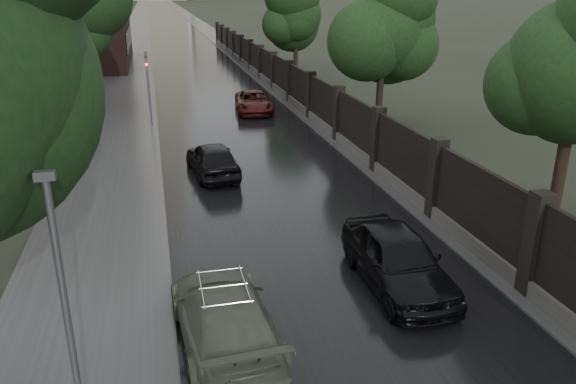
{
  "coord_description": "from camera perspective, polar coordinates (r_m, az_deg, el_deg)",
  "views": [
    {
      "loc": [
        -4.02,
        -5.48,
        7.24
      ],
      "look_at": [
        -0.43,
        9.56,
        1.5
      ],
      "focal_mm": 35.0,
      "sensor_mm": 36.0,
      "label": 1
    }
  ],
  "objects": [
    {
      "name": "tree_right_b",
      "position": [
        29.88,
        9.64,
        15.69
      ],
      "size": [
        4.08,
        4.08,
        7.01
      ],
      "color": "black",
      "rests_on": "ground"
    },
    {
      "name": "lamp_post",
      "position": [
        8.45,
        -21.19,
        -13.9
      ],
      "size": [
        0.25,
        0.12,
        5.11
      ],
      "color": "#59595E",
      "rests_on": "ground"
    },
    {
      "name": "fence_right",
      "position": [
        38.97,
        -0.49,
        11.16
      ],
      "size": [
        0.45,
        75.72,
        2.7
      ],
      "color": "#383533",
      "rests_on": "ground"
    },
    {
      "name": "sidewalk_left",
      "position": [
        195.62,
        -14.71,
        17.63
      ],
      "size": [
        4.0,
        420.0,
        0.16
      ],
      "primitive_type": "cube",
      "color": "#2D2D2D",
      "rests_on": "ground"
    },
    {
      "name": "car_right_near",
      "position": [
        14.46,
        11.08,
        -6.68
      ],
      "size": [
        1.8,
        4.45,
        1.52
      ],
      "primitive_type": "imported",
      "rotation": [
        0.0,
        0.0,
        0.0
      ],
      "color": "black",
      "rests_on": "ground"
    },
    {
      "name": "tree_left_far",
      "position": [
        35.76,
        -20.63,
        15.92
      ],
      "size": [
        4.25,
        4.25,
        7.39
      ],
      "color": "black",
      "rests_on": "ground"
    },
    {
      "name": "tree_right_c",
      "position": [
        46.97,
        0.82,
        17.56
      ],
      "size": [
        4.08,
        4.08,
        7.01
      ],
      "color": "black",
      "rests_on": "ground"
    },
    {
      "name": "traffic_light",
      "position": [
        30.86,
        -14.04,
        10.74
      ],
      "size": [
        0.16,
        0.32,
        4.0
      ],
      "color": "#59595E",
      "rests_on": "ground"
    },
    {
      "name": "hatchback_left",
      "position": [
        22.61,
        -7.69,
        3.34
      ],
      "size": [
        2.04,
        4.21,
        1.39
      ],
      "primitive_type": "imported",
      "rotation": [
        0.0,
        0.0,
        3.24
      ],
      "color": "black",
      "rests_on": "ground"
    },
    {
      "name": "verge_right",
      "position": [
        195.84,
        -11.18,
        17.88
      ],
      "size": [
        3.0,
        420.0,
        0.08
      ],
      "primitive_type": "cube",
      "color": "#2D2D2D",
      "rests_on": "ground"
    },
    {
      "name": "volga_sedan",
      "position": [
        12.11,
        -6.44,
        -12.52
      ],
      "size": [
        2.22,
        4.85,
        1.38
      ],
      "primitive_type": "imported",
      "rotation": [
        0.0,
        0.0,
        3.2
      ],
      "color": "#4C5241",
      "rests_on": "ground"
    },
    {
      "name": "road",
      "position": [
        195.65,
        -12.87,
        17.75
      ],
      "size": [
        8.0,
        420.0,
        0.02
      ],
      "primitive_type": "cube",
      "color": "black",
      "rests_on": "ground"
    },
    {
      "name": "car_right_far",
      "position": [
        34.06,
        -3.49,
        9.13
      ],
      "size": [
        2.53,
        4.73,
        1.26
      ],
      "primitive_type": "imported",
      "rotation": [
        0.0,
        0.0,
        -0.1
      ],
      "color": "black",
      "rests_on": "ground"
    }
  ]
}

